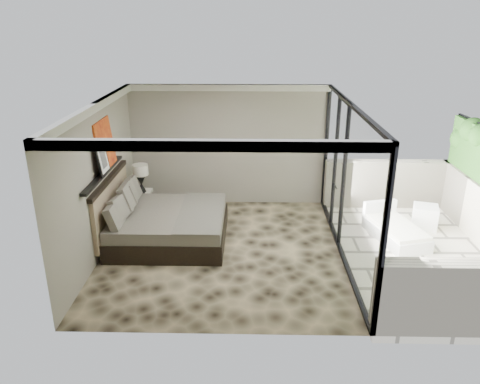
{
  "coord_description": "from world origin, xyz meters",
  "views": [
    {
      "loc": [
        0.51,
        -7.95,
        4.21
      ],
      "look_at": [
        0.32,
        0.4,
        1.05
      ],
      "focal_mm": 35.0,
      "sensor_mm": 36.0,
      "label": 1
    }
  ],
  "objects_px": {
    "bed": "(164,223)",
    "ottoman": "(425,217)",
    "table_lamp": "(141,174)",
    "lounger": "(395,230)",
    "nightstand": "(140,203)"
  },
  "relations": [
    {
      "from": "lounger",
      "to": "ottoman",
      "type": "bearing_deg",
      "value": 20.16
    },
    {
      "from": "ottoman",
      "to": "bed",
      "type": "bearing_deg",
      "value": -172.42
    },
    {
      "from": "bed",
      "to": "table_lamp",
      "type": "bearing_deg",
      "value": 118.13
    },
    {
      "from": "bed",
      "to": "nightstand",
      "type": "xyz_separation_m",
      "value": [
        -0.78,
        1.34,
        -0.11
      ]
    },
    {
      "from": "nightstand",
      "to": "ottoman",
      "type": "bearing_deg",
      "value": -4.62
    },
    {
      "from": "bed",
      "to": "table_lamp",
      "type": "xyz_separation_m",
      "value": [
        -0.72,
        1.35,
        0.56
      ]
    },
    {
      "from": "lounger",
      "to": "table_lamp",
      "type": "bearing_deg",
      "value": 152.48
    },
    {
      "from": "bed",
      "to": "ottoman",
      "type": "bearing_deg",
      "value": 7.58
    },
    {
      "from": "lounger",
      "to": "nightstand",
      "type": "bearing_deg",
      "value": 152.67
    },
    {
      "from": "table_lamp",
      "to": "lounger",
      "type": "relative_size",
      "value": 0.39
    },
    {
      "from": "ottoman",
      "to": "lounger",
      "type": "xyz_separation_m",
      "value": [
        -0.78,
        -0.55,
        -0.06
      ]
    },
    {
      "from": "table_lamp",
      "to": "lounger",
      "type": "xyz_separation_m",
      "value": [
        5.33,
        -1.18,
        -0.75
      ]
    },
    {
      "from": "ottoman",
      "to": "lounger",
      "type": "height_order",
      "value": "lounger"
    },
    {
      "from": "table_lamp",
      "to": "ottoman",
      "type": "distance_m",
      "value": 6.19
    },
    {
      "from": "ottoman",
      "to": "lounger",
      "type": "distance_m",
      "value": 0.96
    }
  ]
}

